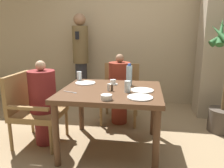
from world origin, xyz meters
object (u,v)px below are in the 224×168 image
diner_in_left_chair (43,102)px  plate_main_right (140,97)px  plate_main_left (85,83)px  bowl_small (106,97)px  chair_left_side (32,107)px  glass_tall_near (79,76)px  chair_far_side (120,91)px  glass_tall_mid (128,87)px  plate_dessert_center (142,90)px  water_bottle (129,75)px  teacup_with_saucer (113,82)px  diner_in_far_chair (119,88)px  standing_host (81,57)px

diner_in_left_chair → plate_main_right: bearing=-13.8°
plate_main_left → bowl_small: (0.39, -0.64, 0.02)m
chair_left_side → plate_main_right: bearing=-12.3°
bowl_small → glass_tall_near: glass_tall_near is taller
chair_far_side → bowl_small: 1.35m
diner_in_left_chair → glass_tall_mid: bearing=-5.4°
diner_in_left_chair → plate_dessert_center: size_ratio=4.09×
bowl_small → water_bottle: bearing=74.8°
glass_tall_mid → teacup_with_saucer: bearing=121.7°
chair_far_side → glass_tall_mid: bearing=-79.4°
chair_left_side → water_bottle: bearing=11.0°
bowl_small → glass_tall_mid: (0.18, 0.30, 0.04)m
plate_main_right → bowl_small: bearing=-161.0°
plate_main_left → diner_in_far_chair: bearing=55.3°
standing_host → plate_main_right: size_ratio=6.67×
teacup_with_saucer → glass_tall_mid: bearing=-58.3°
diner_in_far_chair → plate_main_left: (-0.37, -0.54, 0.20)m
diner_in_far_chair → glass_tall_mid: 0.93m
diner_in_left_chair → glass_tall_near: bearing=47.1°
chair_left_side → plate_dessert_center: chair_left_side is taller
diner_in_left_chair → plate_main_left: (0.47, 0.24, 0.20)m
glass_tall_mid → glass_tall_near: bearing=145.4°
standing_host → water_bottle: size_ratio=6.39×
diner_in_left_chair → plate_main_left: diner_in_left_chair is taller
diner_in_left_chair → plate_main_left: 0.56m
plate_main_right → plate_dessert_center: same height
bowl_small → diner_in_left_chair: bearing=155.1°
diner_in_left_chair → plate_main_left: size_ratio=4.09×
bowl_small → teacup_with_saucer: bearing=92.7°
bowl_small → glass_tall_near: bearing=123.3°
standing_host → diner_in_left_chair: bearing=-90.1°
chair_left_side → bowl_small: size_ratio=7.91×
chair_left_side → water_bottle: size_ratio=3.30×
glass_tall_near → water_bottle: bearing=-12.3°
diner_in_left_chair → bowl_small: size_ratio=9.40×
plate_dessert_center → bowl_small: (-0.33, -0.38, 0.02)m
teacup_with_saucer → bowl_small: bearing=-87.3°
teacup_with_saucer → water_bottle: size_ratio=0.44×
water_bottle → plate_main_left: bearing=178.3°
chair_far_side → standing_host: size_ratio=0.52×
plate_main_right → plate_dessert_center: bearing=86.8°
chair_left_side → plate_main_left: (0.61, 0.24, 0.27)m
standing_host → plate_main_left: (0.46, -1.36, -0.18)m
water_bottle → bowl_small: bearing=-105.2°
teacup_with_saucer → bowl_small: teacup_with_saucer is taller
plate_main_right → glass_tall_mid: size_ratio=2.03×
glass_tall_near → glass_tall_mid: 0.83m
standing_host → teacup_with_saucer: standing_host is taller
glass_tall_near → plate_dessert_center: bearing=-24.7°
chair_far_side → standing_host: bearing=140.8°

